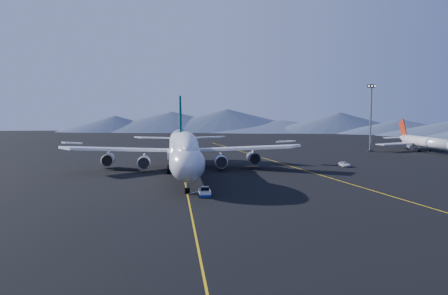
{
  "coord_description": "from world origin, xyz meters",
  "views": [
    {
      "loc": [
        -2.96,
        -117.15,
        15.54
      ],
      "look_at": [
        10.13,
        4.56,
        6.0
      ],
      "focal_mm": 40.0,
      "sensor_mm": 36.0,
      "label": 1
    }
  ],
  "objects": [
    {
      "name": "pushback_tug",
      "position": [
        3.0,
        -29.5,
        0.56
      ],
      "size": [
        2.43,
        4.14,
        1.79
      ],
      "rotation": [
        0.0,
        0.0,
        0.02
      ],
      "color": "silver",
      "rests_on": "ground"
    },
    {
      "name": "taxiway_line_side",
      "position": [
        30.0,
        10.0,
        0.01
      ],
      "size": [
        28.08,
        198.09,
        0.01
      ],
      "primitive_type": "cube",
      "rotation": [
        0.0,
        0.0,
        0.14
      ],
      "color": "yellow",
      "rests_on": "ground"
    },
    {
      "name": "floodlight_mast",
      "position": [
        69.74,
        58.02,
        12.33
      ],
      "size": [
        3.01,
        2.25,
        24.33
      ],
      "rotation": [
        0.0,
        0.0,
        -0.27
      ],
      "color": "black",
      "rests_on": "ground"
    },
    {
      "name": "second_jet",
      "position": [
        88.49,
        53.56,
        3.53
      ],
      "size": [
        36.29,
        41.0,
        11.67
      ],
      "rotation": [
        0.0,
        0.0,
        0.01
      ],
      "color": "silver",
      "rests_on": "ground"
    },
    {
      "name": "boeing_747",
      "position": [
        0.0,
        0.03,
        5.81
      ],
      "size": [
        59.62,
        72.43,
        19.37
      ],
      "color": "silver",
      "rests_on": "ground"
    },
    {
      "name": "taxiway_line_main",
      "position": [
        0.0,
        0.0,
        0.01
      ],
      "size": [
        0.25,
        220.0,
        0.01
      ],
      "primitive_type": "cube",
      "color": "yellow",
      "rests_on": "ground"
    },
    {
      "name": "service_van",
      "position": [
        43.46,
        11.67,
        0.64
      ],
      "size": [
        2.46,
        4.73,
        1.27
      ],
      "primitive_type": "imported",
      "rotation": [
        0.0,
        0.0,
        0.08
      ],
      "color": "white",
      "rests_on": "ground"
    },
    {
      "name": "ground",
      "position": [
        0.0,
        0.0,
        0.0
      ],
      "size": [
        500.0,
        500.0,
        0.0
      ],
      "primitive_type": "plane",
      "color": "black",
      "rests_on": "ground"
    }
  ]
}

